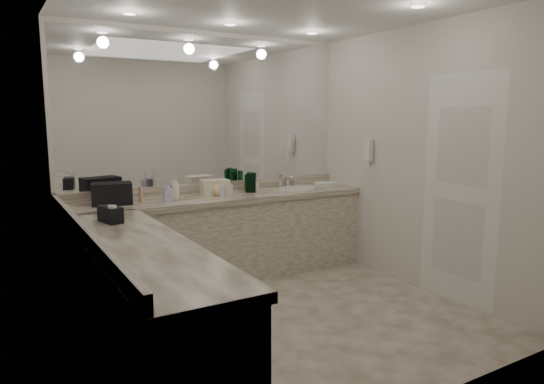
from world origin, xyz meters
TOP-DOWN VIEW (x-y plane):
  - floor at (0.00, 0.00)m, footprint 3.20×3.20m
  - ceiling at (0.00, 0.00)m, footprint 3.20×3.20m
  - wall_back at (0.00, 1.50)m, footprint 3.20×0.02m
  - wall_left at (-1.60, 0.00)m, footprint 0.02×3.00m
  - wall_right at (1.60, 0.00)m, footprint 0.02×3.00m
  - vanity_back_base at (0.00, 1.20)m, footprint 3.20×0.60m
  - vanity_back_top at (0.00, 1.19)m, footprint 3.20×0.64m
  - vanity_left_base at (-1.30, -0.30)m, footprint 0.60×2.40m
  - vanity_left_top at (-1.29, -0.30)m, footprint 0.64×2.42m
  - backsplash_back at (0.00, 1.48)m, footprint 3.20×0.04m
  - backsplash_left at (-1.58, 0.00)m, footprint 0.04×3.00m
  - mirror_back at (0.00, 1.49)m, footprint 3.12×0.01m
  - mirror_left at (-1.59, 0.00)m, footprint 0.01×2.92m
  - sink at (0.95, 1.20)m, footprint 0.44×0.44m
  - faucet at (0.95, 1.41)m, footprint 0.24×0.16m
  - wall_phone at (1.56, 0.70)m, footprint 0.06×0.10m
  - door at (1.59, -0.50)m, footprint 0.02×0.82m
  - black_toiletry_bag at (-1.11, 1.24)m, footprint 0.40×0.29m
  - black_bag_spill at (-1.30, 0.45)m, footprint 0.16×0.26m
  - cream_cosmetic_case at (-0.04, 1.28)m, footprint 0.30×0.21m
  - hand_towel at (1.37, 1.22)m, footprint 0.26×0.20m
  - lotion_left at (-1.30, 0.37)m, footprint 0.06×0.06m
  - soap_bottle_a at (-0.52, 1.17)m, footprint 0.10×0.10m
  - soap_bottle_b at (-0.61, 1.12)m, footprint 0.09×0.09m
  - soap_bottle_c at (-0.05, 1.19)m, footprint 0.14×0.14m
  - green_bottle_0 at (0.37, 1.33)m, footprint 0.07×0.07m
  - green_bottle_1 at (0.39, 1.30)m, footprint 0.07×0.07m
  - green_bottle_2 at (0.37, 1.21)m, footprint 0.07×0.07m
  - green_bottle_3 at (0.45, 1.33)m, footprint 0.06×0.06m
  - green_bottle_4 at (0.33, 1.22)m, footprint 0.06×0.06m
  - amenity_bottle_0 at (-0.84, 1.24)m, footprint 0.04×0.04m
  - amenity_bottle_1 at (-0.58, 1.18)m, footprint 0.06×0.06m
  - amenity_bottle_2 at (0.01, 1.19)m, footprint 0.06×0.06m
  - amenity_bottle_3 at (-0.03, 1.13)m, footprint 0.06×0.06m
  - amenity_bottle_4 at (0.13, 1.25)m, footprint 0.04×0.04m
  - amenity_bottle_5 at (0.44, 1.24)m, footprint 0.05×0.05m
  - amenity_bottle_6 at (0.10, 1.23)m, footprint 0.05×0.05m

SIDE VIEW (x-z plane):
  - floor at x=0.00m, z-range 0.00..0.00m
  - vanity_back_base at x=0.00m, z-range 0.00..0.84m
  - vanity_left_base at x=-1.30m, z-range 0.00..0.84m
  - vanity_back_top at x=0.00m, z-range 0.84..0.90m
  - vanity_left_top at x=-1.29m, z-range 0.84..0.90m
  - sink at x=0.95m, z-range 0.88..0.91m
  - hand_towel at x=1.37m, z-range 0.90..0.94m
  - amenity_bottle_6 at x=0.10m, z-range 0.90..0.96m
  - amenity_bottle_2 at x=0.01m, z-range 0.90..0.99m
  - backsplash_back at x=0.00m, z-range 0.90..1.00m
  - backsplash_left at x=-1.58m, z-range 0.90..1.00m
  - amenity_bottle_4 at x=0.13m, z-range 0.90..1.00m
  - amenity_bottle_5 at x=0.44m, z-range 0.90..1.01m
  - amenity_bottle_3 at x=-0.03m, z-range 0.90..1.01m
  - black_bag_spill at x=-1.30m, z-range 0.90..1.03m
  - faucet at x=0.95m, z-range 0.90..1.04m
  - amenity_bottle_1 at x=-0.58m, z-range 0.90..1.04m
  - amenity_bottle_0 at x=-0.84m, z-range 0.90..1.05m
  - lotion_left at x=-1.30m, z-range 0.90..1.05m
  - soap_bottle_c at x=-0.05m, z-range 0.90..1.06m
  - cream_cosmetic_case at x=-0.04m, z-range 0.90..1.07m
  - green_bottle_0 at x=0.37m, z-range 0.90..1.08m
  - green_bottle_3 at x=0.45m, z-range 0.90..1.09m
  - soap_bottle_b at x=-0.61m, z-range 0.90..1.10m
  - green_bottle_4 at x=0.33m, z-range 0.90..1.10m
  - black_toiletry_bag at x=-1.11m, z-range 0.90..1.11m
  - green_bottle_1 at x=0.39m, z-range 0.90..1.12m
  - green_bottle_2 at x=0.37m, z-range 0.90..1.12m
  - soap_bottle_a at x=-0.52m, z-range 0.90..1.14m
  - door at x=1.59m, z-range 0.00..2.10m
  - wall_back at x=0.00m, z-range 0.00..2.60m
  - wall_left at x=-1.60m, z-range 0.00..2.60m
  - wall_right at x=1.60m, z-range 0.00..2.60m
  - wall_phone at x=1.56m, z-range 1.23..1.47m
  - mirror_back at x=0.00m, z-range 1.00..2.55m
  - mirror_left at x=-1.59m, z-range 1.00..2.55m
  - ceiling at x=0.00m, z-range 2.60..2.60m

